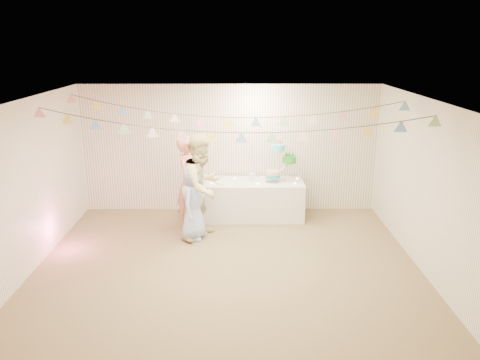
{
  "coord_description": "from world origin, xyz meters",
  "views": [
    {
      "loc": [
        0.17,
        -6.78,
        3.43
      ],
      "look_at": [
        0.2,
        0.8,
        1.15
      ],
      "focal_mm": 35.0,
      "sensor_mm": 36.0,
      "label": 1
    }
  ],
  "objects_px": {
    "person_adult_a": "(189,182)",
    "cake_stand": "(281,162)",
    "table": "(252,199)",
    "person_adult_b": "(202,186)",
    "person_child": "(194,201)"
  },
  "relations": [
    {
      "from": "table",
      "to": "person_child",
      "type": "height_order",
      "value": "person_child"
    },
    {
      "from": "cake_stand",
      "to": "person_adult_a",
      "type": "relative_size",
      "value": 0.43
    },
    {
      "from": "table",
      "to": "person_adult_b",
      "type": "height_order",
      "value": "person_adult_b"
    },
    {
      "from": "person_adult_a",
      "to": "person_child",
      "type": "bearing_deg",
      "value": -150.33
    },
    {
      "from": "table",
      "to": "cake_stand",
      "type": "height_order",
      "value": "cake_stand"
    },
    {
      "from": "person_adult_a",
      "to": "person_adult_b",
      "type": "xyz_separation_m",
      "value": [
        0.28,
        -0.44,
        0.06
      ]
    },
    {
      "from": "cake_stand",
      "to": "person_adult_a",
      "type": "bearing_deg",
      "value": -162.87
    },
    {
      "from": "table",
      "to": "person_adult_b",
      "type": "bearing_deg",
      "value": -134.63
    },
    {
      "from": "cake_stand",
      "to": "person_child",
      "type": "distance_m",
      "value": 1.99
    },
    {
      "from": "person_adult_a",
      "to": "person_child",
      "type": "relative_size",
      "value": 1.28
    },
    {
      "from": "person_adult_a",
      "to": "person_adult_b",
      "type": "relative_size",
      "value": 0.94
    },
    {
      "from": "cake_stand",
      "to": "person_adult_a",
      "type": "height_order",
      "value": "person_adult_a"
    },
    {
      "from": "table",
      "to": "person_child",
      "type": "distance_m",
      "value": 1.51
    },
    {
      "from": "cake_stand",
      "to": "person_adult_b",
      "type": "distance_m",
      "value": 1.77
    },
    {
      "from": "person_adult_a",
      "to": "cake_stand",
      "type": "bearing_deg",
      "value": -56.49
    }
  ]
}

